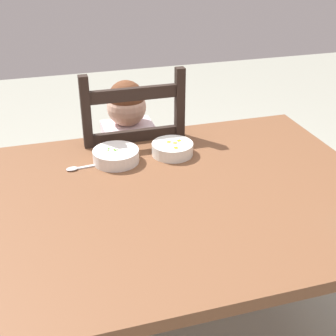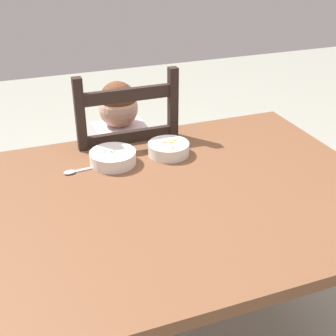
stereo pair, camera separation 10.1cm
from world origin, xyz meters
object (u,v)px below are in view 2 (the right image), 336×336
Objects in this scene: dining_chair at (124,184)px; child_figure at (122,155)px; dining_table at (186,214)px; spoon at (75,171)px; bowl_of_peas at (113,157)px; bowl_of_carrots at (169,148)px.

dining_chair is 1.09× the size of child_figure.
dining_table is 1.38× the size of child_figure.
child_figure is 6.98× the size of spoon.
dining_table is at bearing -56.36° from bowl_of_peas.
child_figure reaches higher than bowl_of_peas.
dining_table is 0.60m from dining_chair.
child_figure is at bearing 97.25° from dining_table.
child_figure is at bearing 50.42° from spoon.
dining_chair reaches higher than bowl_of_carrots.
bowl_of_peas is 1.25× the size of spoon.
dining_chair is 7.59× the size of spoon.
dining_table is at bearing -82.75° from child_figure.
spoon is (-0.37, -0.02, -0.02)m from bowl_of_carrots.
spoon reaches higher than dining_table.
dining_chair is 0.43m from bowl_of_peas.
dining_chair reaches higher than spoon.
dining_chair is 0.15m from child_figure.
child_figure is 0.34m from bowl_of_carrots.
dining_chair is (-0.07, 0.57, -0.18)m from dining_table.
spoon is at bearing -129.58° from child_figure.
bowl_of_peas is (-0.18, 0.27, 0.12)m from dining_table.
dining_chair is at bearing 110.64° from bowl_of_carrots.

